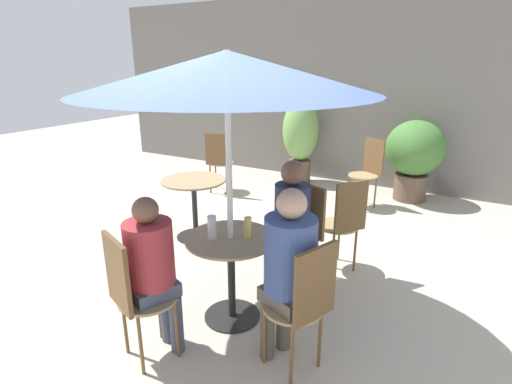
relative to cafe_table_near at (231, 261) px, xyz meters
name	(u,v)px	position (x,y,z in m)	size (l,w,h in m)	color
ground_plane	(222,312)	(-0.11, 0.00, -0.50)	(20.00, 20.00, 0.00)	#B2A899
storefront_wall	(368,92)	(-0.11, 4.20, 1.00)	(10.00, 0.06, 3.00)	slate
cafe_table_near	(231,261)	(0.00, 0.00, 0.00)	(0.70, 0.70, 0.71)	black
cafe_table_far	(194,196)	(-1.20, 1.10, 0.01)	(0.73, 0.73, 0.71)	black
bistro_chair_0	(132,289)	(-0.29, -0.74, 0.07)	(0.43, 0.45, 0.96)	#997F56
bistro_chair_1	(304,299)	(0.74, -0.29, 0.07)	(0.45, 0.43, 0.96)	#997F56
bistro_chair_2	(303,228)	(0.29, 0.74, 0.07)	(0.43, 0.45, 0.96)	#997F56
bistro_chair_3	(369,167)	(0.26, 3.14, 0.07)	(0.45, 0.46, 0.96)	#997F56
bistro_chair_4	(344,218)	(0.54, 1.13, 0.07)	(0.46, 0.46, 0.96)	#997F56
bistro_chair_5	(218,157)	(-1.90, 2.59, 0.07)	(0.42, 0.44, 0.96)	#997F56
seated_person_0	(152,263)	(-0.23, -0.59, 0.20)	(0.36, 0.38, 1.17)	#42475B
seated_person_1	(288,264)	(0.59, -0.23, 0.25)	(0.40, 0.38, 1.26)	brown
seated_person_2	(291,215)	(0.23, 0.59, 0.23)	(0.34, 0.36, 1.21)	#2D2D33
beer_glass_0	(248,227)	(0.11, 0.08, 0.28)	(0.06, 0.06, 0.16)	#DBC65B
beer_glass_1	(212,228)	(-0.11, -0.08, 0.30)	(0.07, 0.07, 0.18)	silver
potted_plant_0	(300,135)	(-1.05, 3.78, 0.30)	(0.60, 0.60, 1.40)	brown
potted_plant_1	(414,153)	(0.76, 3.73, 0.20)	(0.83, 0.83, 1.18)	brown
umbrella	(227,73)	(0.00, 0.00, 1.41)	(2.07, 2.07, 2.05)	silver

